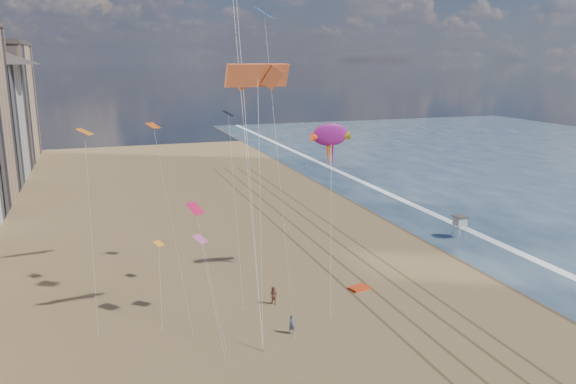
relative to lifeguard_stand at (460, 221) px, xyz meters
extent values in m
plane|color=#42301E|center=(-0.89, 7.73, -2.26)|extent=(260.00, 260.00, 0.00)
plane|color=white|center=(3.31, 7.73, -2.26)|extent=(260.00, 260.00, 0.00)
cube|color=brown|center=(-21.09, -2.27, -2.25)|extent=(0.28, 120.00, 0.01)
cube|color=brown|center=(-18.69, -2.27, -2.25)|extent=(0.28, 120.00, 0.01)
cube|color=brown|center=(-15.89, -2.27, -2.25)|extent=(0.28, 120.00, 0.01)
cube|color=brown|center=(-13.69, -2.27, -2.25)|extent=(0.28, 120.00, 0.01)
cylinder|color=silver|center=(-0.54, -0.54, -1.45)|extent=(0.11, 0.11, 1.62)
cylinder|color=silver|center=(0.54, -0.54, -1.45)|extent=(0.11, 0.11, 1.62)
cylinder|color=silver|center=(-0.54, 0.54, -1.45)|extent=(0.11, 0.11, 1.62)
cylinder|color=silver|center=(0.54, 0.54, -1.45)|extent=(0.11, 0.11, 1.62)
cube|color=silver|center=(0.00, 0.00, -0.50)|extent=(1.44, 1.44, 0.11)
cube|color=silver|center=(0.00, 0.00, 0.04)|extent=(1.35, 1.35, 0.99)
cube|color=#473D38|center=(0.00, 0.00, 0.63)|extent=(1.62, 1.62, 0.09)
cube|color=red|center=(-19.89, -11.25, -2.15)|extent=(2.26, 1.75, 0.23)
ellipsoid|color=#91167C|center=(-21.02, -5.74, 12.91)|extent=(4.23, 0.79, 2.51)
cone|color=red|center=(-22.53, -5.74, 12.72)|extent=(1.13, 0.94, 0.94)
cone|color=gold|center=(-19.51, -5.74, 12.72)|extent=(1.13, 0.94, 0.94)
cylinder|color=silver|center=(-23.10, -10.99, 4.85)|extent=(0.03, 0.03, 18.17)
imported|color=#565A6F|center=(-29.51, -18.09, -1.41)|extent=(0.68, 0.50, 1.70)
imported|color=#945B4B|center=(-29.25, -12.01, -1.36)|extent=(1.08, 1.12, 1.81)
cube|color=#DC6130|center=(-31.54, -15.44, 19.28)|extent=(5.48, 1.80, 1.86)
plane|color=blue|center=(-30.26, -13.09, 24.27)|extent=(2.06, 2.17, 0.89)
plane|color=black|center=(-30.66, -0.55, 14.92)|extent=(1.55, 1.59, 0.56)
plane|color=#DB4D12|center=(-38.98, -5.32, 14.47)|extent=(1.74, 1.72, 0.47)
plane|color=#C51242|center=(-36.51, -12.77, 8.04)|extent=(1.92, 1.84, 0.87)
plane|color=#D35290|center=(-35.95, -11.39, 4.80)|extent=(1.69, 1.69, 0.60)
plane|color=#FF9E1A|center=(-38.78, -2.05, 1.74)|extent=(1.39, 1.36, 0.40)
plane|color=orange|center=(-45.12, -4.87, 14.08)|extent=(1.80, 1.86, 0.56)
camera|label=1|loc=(-43.91, -59.46, 20.45)|focal=35.00mm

